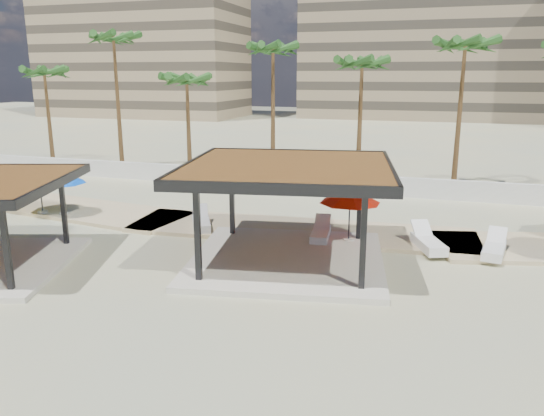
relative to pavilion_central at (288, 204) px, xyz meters
The scene contains 19 objects.
ground 4.60m from the pavilion_central, 131.08° to the right, with size 200.00×200.00×0.00m, color tan.
promenade 5.24m from the pavilion_central, 97.35° to the left, with size 44.45×7.97×0.24m.
boundary_wall 13.38m from the pavilion_central, 101.32° to the left, with size 56.00×0.30×1.20m, color silver.
building_west 79.90m from the pavilion_central, 124.45° to the left, with size 34.00×16.00×32.40m.
building_mid 75.97m from the pavilion_central, 88.93° to the left, with size 38.00×16.00×30.40m.
pavilion_central is the anchor object (origin of this frame).
umbrella_b 14.29m from the pavilion_central, 168.65° to the left, with size 3.07×3.07×2.56m.
umbrella_c 3.41m from the pavilion_central, 55.55° to the left, with size 3.39×3.39×2.33m.
umbrella_f 13.03m from the pavilion_central, 167.53° to the left, with size 3.28×3.28×2.26m.
lounger_a 6.10m from the pavilion_central, 150.38° to the left, with size 1.73×2.39×0.87m.
lounger_b 3.54m from the pavilion_central, 76.35° to the left, with size 0.96×2.29×0.84m.
lounger_c 6.26m from the pavilion_central, 28.76° to the left, with size 1.63×2.53×0.91m.
lounger_d 8.50m from the pavilion_central, 20.27° to the left, with size 1.12×2.39×0.87m.
palm_a 28.53m from the pavilion_central, 147.03° to the left, with size 3.00×3.00×8.14m.
palm_b 24.60m from the pavilion_central, 138.25° to the left, with size 3.00×3.00×10.52m.
palm_c 19.51m from the pavilion_central, 127.52° to the left, with size 3.00×3.00×7.60m.
palm_d 17.94m from the pavilion_central, 109.40° to the left, with size 3.00×3.00×9.61m.
palm_e 16.27m from the pavilion_central, 88.53° to the left, with size 3.00×3.00×8.65m.
palm_f 17.96m from the pavilion_central, 67.72° to the left, with size 3.00×3.00×9.67m.
Camera 1 is at (7.96, -15.95, 7.16)m, focal length 35.00 mm.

